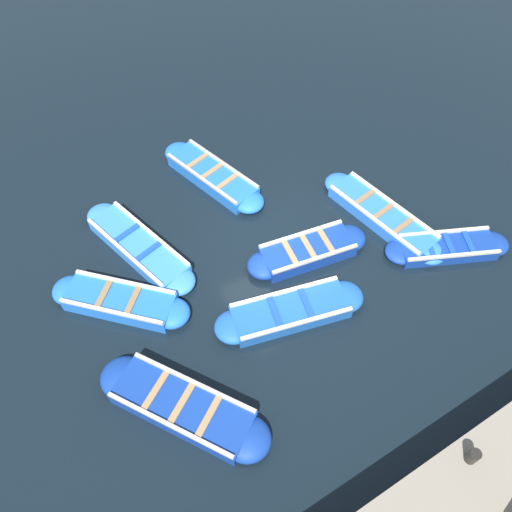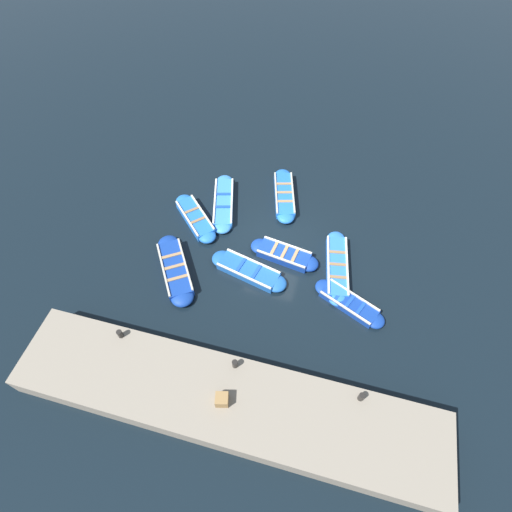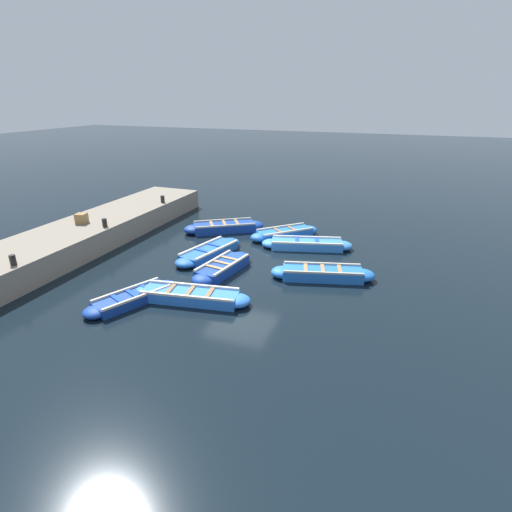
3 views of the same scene
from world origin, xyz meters
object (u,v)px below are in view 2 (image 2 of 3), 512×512
object	(u,v)px
bollard_north	(120,334)
wooden_crate	(222,399)
boat_mid_row	(249,271)
bollard_mid_south	(361,397)
boat_tucked	(224,203)
boat_stern_in	(284,195)
boat_outer_left	(349,303)
boat_far_corner	(337,267)
boat_outer_right	(195,218)
bollard_mid_north	(235,364)
boat_drifting	(175,269)
boat_inner_gap	(284,255)

from	to	relation	value
bollard_north	wooden_crate	xyz separation A→B (m)	(1.28, 4.30, 0.04)
boat_mid_row	bollard_mid_south	distance (m)	6.89
boat_tucked	bollard_north	bearing A→B (deg)	-9.48
wooden_crate	boat_tucked	bearing A→B (deg)	-162.27
boat_stern_in	wooden_crate	distance (m)	10.60
boat_outer_left	bollard_mid_south	xyz separation A→B (m)	(4.01, 0.73, 0.99)
boat_far_corner	wooden_crate	size ratio (longest dim) A/B	9.49
boat_outer_right	boat_mid_row	bearing A→B (deg)	55.58
boat_tucked	boat_outer_left	bearing A→B (deg)	59.13
boat_stern_in	bollard_mid_north	size ratio (longest dim) A/B	10.80
boat_outer_left	bollard_mid_north	distance (m)	5.51
boat_drifting	boat_outer_right	world-z (taller)	boat_drifting
boat_inner_gap	boat_far_corner	xyz separation A→B (m)	(0.02, 2.37, -0.02)
boat_outer_left	boat_stern_in	xyz separation A→B (m)	(-5.26, -3.90, 0.04)
boat_far_corner	boat_stern_in	xyz separation A→B (m)	(-3.59, -3.16, 0.02)
bollard_mid_north	bollard_mid_south	world-z (taller)	same
boat_inner_gap	boat_mid_row	distance (m)	1.79
boat_outer_left	bollard_mid_south	distance (m)	4.20
boat_inner_gap	bollard_north	xyz separation A→B (m)	(5.69, -4.90, 0.95)
boat_inner_gap	bollard_mid_north	world-z (taller)	bollard_mid_north
boat_outer_left	boat_inner_gap	size ratio (longest dim) A/B	0.99
boat_outer_left	boat_mid_row	bearing A→B (deg)	-95.96
boat_tucked	boat_mid_row	distance (m)	4.19
wooden_crate	bollard_mid_north	bearing A→B (deg)	177.19
boat_inner_gap	boat_tucked	distance (m)	4.25
boat_inner_gap	boat_mid_row	world-z (taller)	boat_inner_gap
boat_drifting	boat_tucked	xyz separation A→B (m)	(-4.29, 0.84, -0.03)
boat_mid_row	bollard_north	bearing A→B (deg)	-38.78
boat_outer_right	bollard_mid_north	world-z (taller)	bollard_mid_north
boat_stern_in	wooden_crate	xyz separation A→B (m)	(10.55, 0.20, 0.99)
boat_tucked	boat_stern_in	bearing A→B (deg)	114.59
boat_inner_gap	boat_stern_in	bearing A→B (deg)	-167.46
wooden_crate	boat_inner_gap	bearing A→B (deg)	175.12
boat_mid_row	bollard_mid_north	distance (m)	4.64
boat_outer_left	boat_inner_gap	bearing A→B (deg)	-118.41
bollard_north	wooden_crate	world-z (taller)	wooden_crate
boat_drifting	bollard_mid_north	world-z (taller)	bollard_mid_north
boat_mid_row	bollard_mid_south	bearing A→B (deg)	48.97
boat_tucked	boat_stern_in	world-z (taller)	boat_stern_in
boat_inner_gap	bollard_north	size ratio (longest dim) A/B	9.34
boat_inner_gap	boat_tucked	world-z (taller)	boat_inner_gap
boat_far_corner	bollard_mid_south	world-z (taller)	bollard_mid_south
bollard_north	boat_inner_gap	bearing A→B (deg)	139.29
boat_drifting	bollard_mid_south	xyz separation A→B (m)	(3.71, 8.24, 0.94)
boat_outer_left	boat_far_corner	world-z (taller)	boat_far_corner
bollard_north	boat_far_corner	bearing A→B (deg)	127.98
boat_outer_right	boat_outer_left	xyz separation A→B (m)	(2.69, 7.67, -0.04)
boat_inner_gap	boat_outer_left	bearing A→B (deg)	61.59
boat_tucked	wooden_crate	size ratio (longest dim) A/B	9.34
boat_tucked	boat_mid_row	bearing A→B (deg)	32.61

